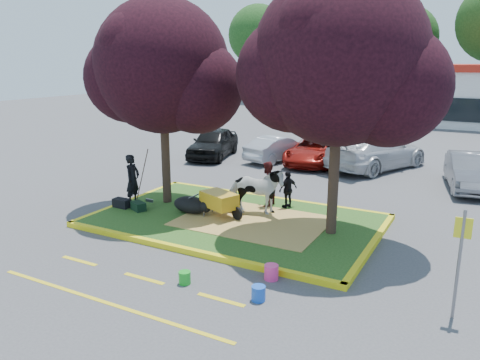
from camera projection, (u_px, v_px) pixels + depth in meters
The scene contains 32 objects.
ground at pixel (235, 223), 14.02m from camera, with size 90.00×90.00×0.00m, color #424244.
median_island at pixel (235, 220), 14.00m from camera, with size 8.00×5.00×0.15m, color #1E4816.
curb_near at pixel (186, 250), 11.81m from camera, with size 8.30×0.16×0.15m, color yellow.
curb_far at pixel (271, 199), 16.20m from camera, with size 8.30×0.16×0.15m, color yellow.
curb_left at pixel (130, 201), 15.88m from camera, with size 0.16×5.30×0.15m, color yellow.
curb_right at pixel (372, 245), 12.13m from camera, with size 0.16×5.30×0.15m, color yellow.
straw_bedding at pixel (253, 221), 13.71m from camera, with size 4.20×3.00×0.01m, color tan.
tree_purple_left at pixel (162, 72), 14.54m from camera, with size 5.06×4.20×6.51m.
tree_purple_right at pixel (340, 67), 11.69m from camera, with size 5.30×4.40×6.82m.
fire_lane_stripe_a at pixel (80, 261), 11.36m from camera, with size 1.10×0.12×0.01m, color yellow.
fire_lane_stripe_b at pixel (144, 279), 10.44m from camera, with size 1.10×0.12×0.01m, color yellow.
fire_lane_stripe_c at pixel (221, 300), 9.52m from camera, with size 1.10×0.12×0.01m, color yellow.
fire_lane_long at pixel (105, 302), 9.42m from camera, with size 6.00×0.10×0.01m, color yellow.
retail_building at pixel (431, 93), 36.38m from camera, with size 20.40×8.40×4.40m.
treeline at pixel (441, 26), 43.57m from camera, with size 46.58×7.80×14.63m.
cow at pixel (255, 191), 14.14m from camera, with size 0.79×1.74×1.47m, color silver.
calf at pixel (191, 205), 14.41m from camera, with size 1.18×0.67×0.51m, color black.
handler at pixel (133, 180), 15.11m from camera, with size 0.60×0.40×1.66m, color black.
visitor_a at pixel (267, 184), 14.99m from camera, with size 0.71×0.55×1.46m, color #4C1517.
visitor_b at pixel (288, 189), 14.87m from camera, with size 0.70×0.29×1.19m, color black.
wheelbarrow at pixel (220, 200), 13.96m from camera, with size 2.00×1.04×0.76m.
gear_bag_dark at pixel (122, 203), 14.97m from camera, with size 0.56×0.31×0.29m, color black.
gear_bag_green at pixel (138, 206), 14.67m from camera, with size 0.50×0.31×0.27m, color black.
sign_post at pixel (460, 254), 8.54m from camera, with size 0.30×0.06×2.15m.
bucket_green at pixel (185, 278), 10.18m from camera, with size 0.26×0.26×0.28m, color green.
bucket_pink at pixel (271, 272), 10.38m from camera, with size 0.32×0.32×0.34m, color #FB3785.
bucket_blue at pixel (258, 293), 9.47m from camera, with size 0.29×0.29×0.31m, color blue.
car_black at pixel (213, 143), 23.29m from camera, with size 1.72×4.27×1.46m, color black.
car_silver at pixel (278, 148), 22.49m from camera, with size 1.28×3.68×1.21m, color #AFB1B7.
car_red at pixel (314, 151), 21.85m from camera, with size 2.06×4.46×1.24m, color maroon.
car_white at pixel (376, 151), 20.77m from camera, with size 2.21×5.44×1.58m, color silver.
car_grey at pixel (470, 172), 17.52m from camera, with size 1.43×4.09×1.35m, color slate.
Camera 1 is at (6.43, -11.59, 4.75)m, focal length 35.00 mm.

